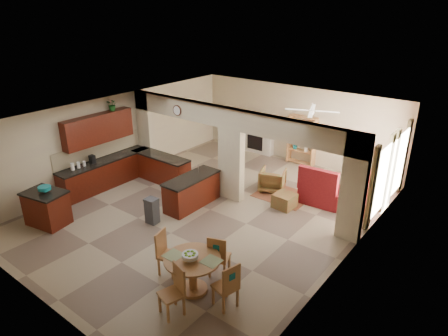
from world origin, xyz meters
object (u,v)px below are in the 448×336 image
Objects in this scene: dining_table at (193,269)px; sofa at (366,189)px; armchair at (273,180)px; kitchen_island at (47,208)px.

dining_table is 6.37m from sofa.
dining_table is 0.46× the size of sofa.
armchair is at bearing 108.13° from sofa.
armchair is (3.68, 5.49, -0.12)m from kitchen_island.
dining_table reaches higher than sofa.
sofa is (1.35, 6.22, -0.15)m from dining_table.
sofa reaches higher than armchair.
kitchen_island is 9.09m from sofa.
kitchen_island is 4.92m from dining_table.
kitchen_island is 6.61m from armchair.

